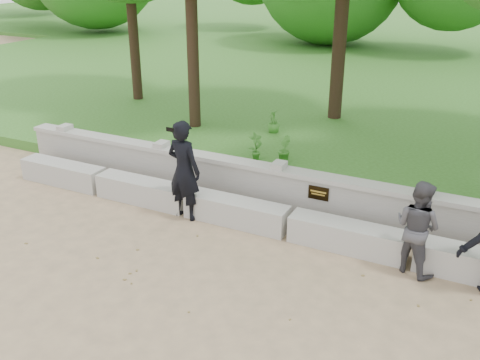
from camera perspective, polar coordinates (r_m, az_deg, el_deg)
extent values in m
plane|color=tan|center=(7.65, -0.16, -12.09)|extent=(80.00, 80.00, 0.00)
cube|color=#34631D|center=(20.26, 18.17, 9.65)|extent=(40.00, 22.00, 0.25)
cube|color=#B9B7AF|center=(11.61, -18.32, 0.67)|extent=(1.90, 0.45, 0.45)
cube|color=#B9B7AF|center=(10.37, -10.33, -1.17)|extent=(1.90, 0.45, 0.45)
cube|color=#B9B7AF|center=(9.39, -0.42, -3.41)|extent=(1.90, 0.45, 0.45)
cube|color=#B9B7AF|center=(8.77, 11.38, -5.94)|extent=(1.90, 0.45, 0.45)
cube|color=#AEACA5|center=(9.54, 6.86, -1.91)|extent=(12.50, 0.25, 0.82)
cube|color=#B9B7AF|center=(9.36, 6.99, 0.59)|extent=(12.50, 0.35, 0.08)
cube|color=black|center=(9.25, 8.36, -1.40)|extent=(0.36, 0.02, 0.24)
imported|color=black|center=(9.40, -6.00, 1.04)|extent=(0.71, 0.52, 1.82)
cube|color=black|center=(8.83, -7.48, 5.35)|extent=(0.14, 0.04, 0.07)
imported|color=#434247|center=(8.21, 18.40, -4.83)|extent=(0.88, 0.80, 1.46)
cylinder|color=#382619|center=(16.73, -11.37, 15.84)|extent=(0.30, 0.30, 4.39)
cylinder|color=#382619|center=(13.64, -5.10, 14.58)|extent=(0.29, 0.29, 4.36)
cylinder|color=#382619|center=(14.54, 10.75, 16.66)|extent=(0.36, 0.36, 5.29)
imported|color=#40832C|center=(11.60, 1.69, 3.62)|extent=(0.34, 0.39, 0.62)
imported|color=#40832C|center=(11.51, 4.71, 3.31)|extent=(0.35, 0.39, 0.59)
imported|color=#40832C|center=(13.48, 3.62, 6.30)|extent=(0.34, 0.37, 0.59)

